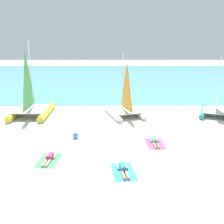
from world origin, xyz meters
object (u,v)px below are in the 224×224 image
sailboat_teal (216,107)px  sailboat_yellow (31,105)px  sunbather_middle (123,169)px  sunbather_right (155,141)px  towel_left (49,160)px  beach_ball (75,135)px  sunbather_left (49,158)px  towel_middle (123,172)px  towel_right (155,144)px  sailboat_white (125,107)px

sailboat_teal → sailboat_yellow: size_ratio=0.79×
sailboat_teal → sunbather_middle: 12.88m
sunbather_right → towel_left: bearing=-160.3°
sunbather_middle → beach_ball: (-2.93, 4.55, 0.06)m
sailboat_yellow → beach_ball: 7.09m
sunbather_left → beach_ball: size_ratio=4.04×
towel_middle → towel_right: same height
beach_ball → sunbather_middle: bearing=-57.2°
sunbather_middle → towel_right: bearing=50.9°
sailboat_teal → towel_right: size_ratio=2.61×
sailboat_yellow → sunbather_left: bearing=-69.0°
towel_left → sunbather_left: (0.01, 0.07, 0.13)m
sailboat_white → beach_ball: sailboat_white is taller
sailboat_white → sailboat_yellow: size_ratio=0.82×
sailboat_white → sunbather_middle: bearing=-110.1°
sailboat_teal → sunbather_left: sailboat_teal is taller
sailboat_white → towel_right: bearing=-92.6°
sunbather_left → sailboat_teal: bearing=39.3°
sunbather_middle → towel_left: bearing=155.1°
sailboat_teal → towel_left: 15.00m
sailboat_white → beach_ball: size_ratio=13.34×
towel_right → sailboat_white: bearing=104.0°
beach_ball → sunbather_right: bearing=-10.5°
sunbather_right → beach_ball: size_ratio=4.03×
sailboat_white → sunbather_right: sailboat_white is taller
towel_left → sunbather_left: bearing=85.3°
sailboat_white → towel_left: sailboat_white is taller
sailboat_yellow → sailboat_teal: bearing=-1.2°
towel_left → beach_ball: 3.48m
sailboat_teal → sailboat_white: bearing=-157.8°
towel_left → towel_right: same height
sailboat_yellow → sailboat_white: bearing=-1.6°
sunbather_middle → beach_ball: 5.41m
towel_middle → towel_right: 4.21m
sailboat_white → sailboat_yellow: 7.96m
sailboat_white → towel_middle: 9.98m
sunbather_middle → beach_ball: beach_ball is taller
sailboat_teal → beach_ball: size_ratio=12.80×
sailboat_white → beach_ball: bearing=-140.2°
towel_right → sunbather_right: sunbather_right is taller
sunbather_left → beach_ball: bearing=77.2°
sailboat_teal → sunbather_left: (-12.29, -8.50, -0.61)m
sailboat_white → sailboat_yellow: (-7.96, 0.17, 0.17)m
sailboat_teal → sunbather_right: 8.76m
beach_ball → towel_left: bearing=-107.2°
towel_left → sunbather_middle: bearing=-17.3°
sunbather_middle → sunbather_right: same height
sailboat_white → towel_left: bearing=-134.5°
towel_left → towel_middle: (3.97, -1.30, 0.00)m
sunbather_middle → towel_right: sunbather_middle is taller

